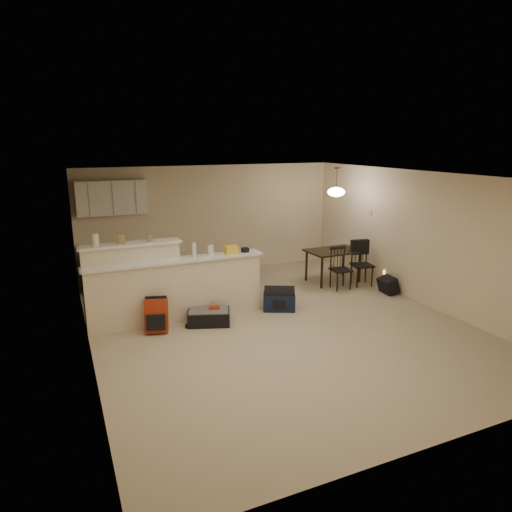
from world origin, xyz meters
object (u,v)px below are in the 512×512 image
navy_duffel (279,302)px  black_daypack (388,286)px  pendant_lamp (336,192)px  dining_chair_far (362,264)px  dining_table (334,254)px  suitcase (209,317)px  red_backpack (156,316)px  dining_chair_near (341,269)px

navy_duffel → black_daypack: black_daypack is taller
pendant_lamp → dining_chair_far: 1.64m
dining_table → suitcase: dining_table is taller
suitcase → red_backpack: 0.90m
black_daypack → navy_duffel: bearing=93.6°
red_backpack → dining_chair_far: bearing=24.7°
dining_table → pendant_lamp: pendant_lamp is taller
dining_chair_far → red_backpack: (-4.56, -0.68, -0.20)m
dining_chair_far → suitcase: 3.76m
pendant_lamp → dining_table: bearing=-14.0°
pendant_lamp → black_daypack: pendant_lamp is taller
suitcase → red_backpack: size_ratio=1.28×
red_backpack → navy_duffel: size_ratio=0.95×
dining_table → black_daypack: (0.58, -1.15, -0.46)m
suitcase → red_backpack: (-0.88, 0.03, 0.16)m
navy_duffel → black_daypack: 2.46m
dining_chair_near → navy_duffel: size_ratio=1.52×
red_backpack → black_daypack: 4.73m
dining_table → dining_chair_far: 0.66m
pendant_lamp → navy_duffel: bearing=-149.7°
suitcase → black_daypack: size_ratio=1.87×
black_daypack → dining_chair_near: bearing=53.0°
dining_chair_far → black_daypack: dining_chair_far is taller
dining_chair_near → red_backpack: dining_chair_near is taller
red_backpack → black_daypack: red_backpack is taller
dining_table → navy_duffel: 2.22m
black_daypack → dining_chair_far: bearing=19.0°
navy_duffel → black_daypack: bearing=24.0°
dining_chair_near → suitcase: bearing=-163.2°
red_backpack → dining_chair_near: bearing=25.6°
dining_chair_near → dining_chair_far: dining_chair_far is taller
dining_chair_far → red_backpack: dining_chair_far is taller
suitcase → navy_duffel: (1.39, 0.10, 0.04)m
dining_chair_near → red_backpack: (-4.00, -0.66, -0.17)m
pendant_lamp → red_backpack: 4.63m
pendant_lamp → red_backpack: bearing=-164.3°
red_backpack → navy_duffel: (2.27, 0.07, -0.12)m
dining_table → black_daypack: dining_table is taller
dining_table → pendant_lamp: (-0.00, 0.00, 1.36)m
dining_chair_far → black_daypack: 0.76m
red_backpack → black_daypack: bearing=16.3°
pendant_lamp → dining_chair_near: pendant_lamp is taller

